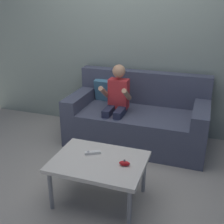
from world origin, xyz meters
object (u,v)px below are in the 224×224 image
object	(u,v)px
coffee_table	(99,164)
game_remote_white_near_edge	(93,153)
couch	(137,119)
person_seated_on_couch	(116,102)
nunchuk_red	(124,163)

from	to	relation	value
coffee_table	game_remote_white_near_edge	bearing A→B (deg)	138.66
couch	person_seated_on_couch	size ratio (longest dim) A/B	1.69
person_seated_on_couch	coffee_table	bearing A→B (deg)	-79.89
couch	nunchuk_red	world-z (taller)	couch
game_remote_white_near_edge	person_seated_on_couch	bearing A→B (deg)	95.67
game_remote_white_near_edge	couch	bearing A→B (deg)	83.99
coffee_table	couch	bearing A→B (deg)	88.58
couch	game_remote_white_near_edge	xyz separation A→B (m)	(-0.12, -1.12, 0.12)
couch	nunchuk_red	bearing A→B (deg)	-80.69
coffee_table	person_seated_on_couch	bearing A→B (deg)	100.11
person_seated_on_couch	game_remote_white_near_edge	world-z (taller)	person_seated_on_couch
game_remote_white_near_edge	nunchuk_red	distance (m)	0.33
coffee_table	game_remote_white_near_edge	xyz separation A→B (m)	(-0.09, 0.08, 0.05)
game_remote_white_near_edge	nunchuk_red	world-z (taller)	nunchuk_red
couch	coffee_table	world-z (taller)	couch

